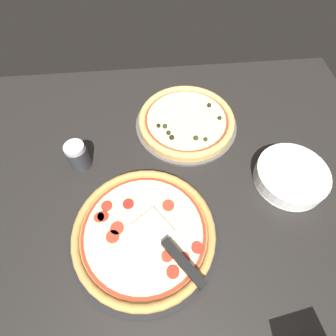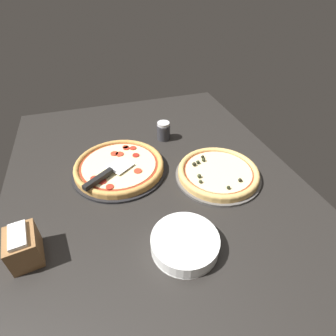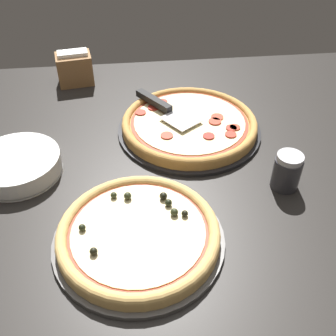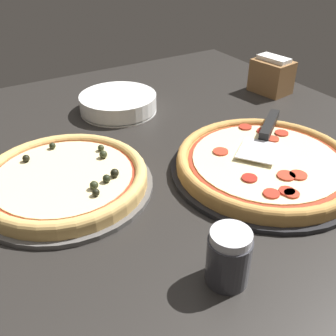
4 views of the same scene
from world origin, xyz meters
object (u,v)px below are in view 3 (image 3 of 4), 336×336
pizza_front (189,123)px  napkin_holder (75,68)px  pizza_back (138,233)px  serving_spatula (160,105)px  plate_stack (17,165)px  parmesan_shaker (287,171)px

pizza_front → napkin_holder: size_ratio=3.04×
pizza_back → serving_spatula: 46.70cm
pizza_back → plate_stack: 38.17cm
pizza_front → serving_spatula: bearing=-42.8°
serving_spatula → napkin_holder: bearing=-45.2°
pizza_front → napkin_holder: (33.82, -33.47, 2.64)cm
pizza_back → napkin_holder: bearing=-76.5°
pizza_front → parmesan_shaker: parmesan_shaker is taller
plate_stack → napkin_holder: 48.24cm
pizza_front → parmesan_shaker: 31.91cm
serving_spatula → parmesan_shaker: parmesan_shaker is taller
plate_stack → napkin_holder: bearing=-103.5°
pizza_back → serving_spatula: size_ratio=1.52×
pizza_back → parmesan_shaker: size_ratio=3.61×
serving_spatula → parmesan_shaker: bearing=129.3°
plate_stack → napkin_holder: napkin_holder is taller
pizza_front → serving_spatula: size_ratio=1.74×
pizza_front → plate_stack: size_ratio=1.78×
napkin_holder → plate_stack: bearing=76.5°
pizza_front → plate_stack: (45.09, 13.36, -0.16)cm
pizza_back → napkin_holder: size_ratio=2.67×
pizza_front → pizza_back: pizza_back is taller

